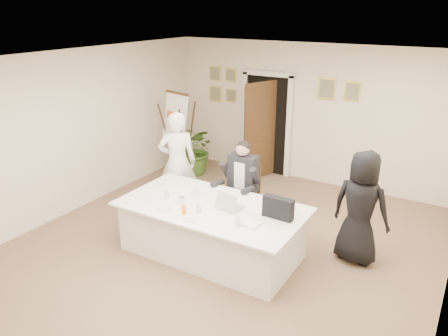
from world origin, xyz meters
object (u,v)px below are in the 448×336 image
(standing_man, at_px, (177,162))
(standing_woman, at_px, (361,208))
(steel_jug, at_px, (182,201))
(flip_chart, at_px, (180,142))
(paper_stack, at_px, (248,223))
(laptop, at_px, (231,199))
(laptop_bag, at_px, (278,208))
(potted_palm, at_px, (196,150))
(conference_table, at_px, (212,229))
(seated_man, at_px, (241,184))
(oj_glass, at_px, (184,210))

(standing_man, relative_size, standing_woman, 1.09)
(standing_man, relative_size, steel_jug, 16.35)
(flip_chart, xyz_separation_m, steel_jug, (1.71, -2.27, -0.02))
(paper_stack, bearing_deg, laptop, 145.93)
(laptop, bearing_deg, laptop_bag, 10.51)
(standing_woman, distance_m, laptop_bag, 1.20)
(standing_man, xyz_separation_m, standing_woman, (3.19, -0.03, -0.07))
(standing_woman, xyz_separation_m, potted_palm, (-3.93, 1.68, -0.28))
(standing_woman, relative_size, laptop_bag, 3.87)
(steel_jug, bearing_deg, standing_man, 129.21)
(conference_table, xyz_separation_m, seated_man, (-0.06, 1.00, 0.34))
(potted_palm, bearing_deg, seated_man, -38.75)
(standing_man, distance_m, laptop, 1.80)
(seated_man, distance_m, potted_palm, 2.56)
(conference_table, relative_size, standing_man, 1.48)
(potted_palm, bearing_deg, paper_stack, -45.50)
(seated_man, distance_m, paper_stack, 1.45)
(flip_chart, distance_m, paper_stack, 3.64)
(paper_stack, bearing_deg, standing_man, 150.04)
(potted_palm, height_order, paper_stack, potted_palm)
(potted_palm, bearing_deg, laptop, -47.31)
(oj_glass, bearing_deg, standing_man, 129.47)
(oj_glass, bearing_deg, paper_stack, 12.90)
(standing_man, distance_m, paper_stack, 2.34)
(flip_chart, distance_m, laptop_bag, 3.64)
(laptop_bag, relative_size, oj_glass, 3.29)
(oj_glass, bearing_deg, flip_chart, 127.33)
(flip_chart, height_order, steel_jug, flip_chart)
(laptop_bag, xyz_separation_m, steel_jug, (-1.37, -0.31, -0.09))
(potted_palm, relative_size, laptop_bag, 2.55)
(conference_table, relative_size, laptop_bag, 6.23)
(flip_chart, relative_size, standing_man, 1.02)
(potted_palm, bearing_deg, steel_jug, -59.13)
(laptop_bag, height_order, oj_glass, laptop_bag)
(laptop, bearing_deg, standing_woman, 33.84)
(flip_chart, height_order, oj_glass, flip_chart)
(standing_woman, distance_m, steel_jug, 2.52)
(seated_man, height_order, laptop_bag, seated_man)
(laptop_bag, bearing_deg, oj_glass, -152.38)
(seated_man, relative_size, potted_palm, 1.35)
(laptop, distance_m, laptop_bag, 0.71)
(steel_jug, bearing_deg, paper_stack, -2.27)
(flip_chart, height_order, standing_man, flip_chart)
(oj_glass, bearing_deg, potted_palm, 121.77)
(standing_woman, bearing_deg, seated_man, 4.45)
(potted_palm, height_order, oj_glass, potted_palm)
(seated_man, height_order, laptop, seated_man)
(flip_chart, relative_size, potted_palm, 1.68)
(flip_chart, xyz_separation_m, paper_stack, (2.81, -2.31, -0.06))
(standing_woman, bearing_deg, oj_glass, 39.99)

